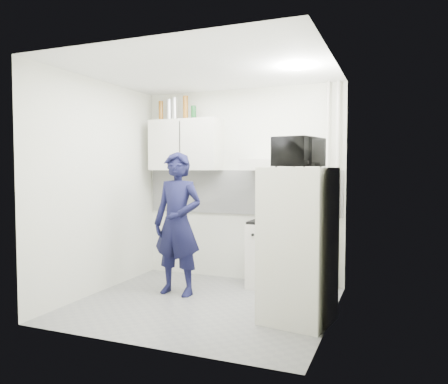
% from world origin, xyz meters
% --- Properties ---
extents(floor, '(2.80, 2.80, 0.00)m').
position_xyz_m(floor, '(0.00, 0.00, 0.00)').
color(floor, slate).
rests_on(floor, ground).
extents(ceiling, '(2.80, 2.80, 0.00)m').
position_xyz_m(ceiling, '(0.00, 0.00, 2.60)').
color(ceiling, white).
rests_on(ceiling, wall_back).
extents(wall_back, '(2.80, 0.00, 2.80)m').
position_xyz_m(wall_back, '(0.00, 1.25, 1.30)').
color(wall_back, silver).
rests_on(wall_back, floor).
extents(wall_left, '(0.00, 2.60, 2.60)m').
position_xyz_m(wall_left, '(-1.40, 0.00, 1.30)').
color(wall_left, silver).
rests_on(wall_left, floor).
extents(wall_right, '(0.00, 2.60, 2.60)m').
position_xyz_m(wall_right, '(1.40, 0.00, 1.30)').
color(wall_right, silver).
rests_on(wall_right, floor).
extents(person, '(0.65, 0.44, 1.72)m').
position_xyz_m(person, '(-0.46, 0.27, 0.86)').
color(person, black).
rests_on(person, floor).
extents(stove, '(0.52, 0.52, 0.83)m').
position_xyz_m(stove, '(0.49, 1.00, 0.41)').
color(stove, silver).
rests_on(stove, floor).
extents(fridge, '(0.73, 0.73, 1.53)m').
position_xyz_m(fridge, '(1.10, -0.13, 0.77)').
color(fridge, silver).
rests_on(fridge, floor).
extents(stove_top, '(0.50, 0.50, 0.03)m').
position_xyz_m(stove_top, '(0.49, 1.00, 0.84)').
color(stove_top, black).
rests_on(stove_top, stove).
extents(saucepan, '(0.19, 0.19, 0.10)m').
position_xyz_m(saucepan, '(0.42, 1.04, 0.91)').
color(saucepan, silver).
rests_on(saucepan, stove_top).
extents(microwave, '(0.59, 0.45, 0.29)m').
position_xyz_m(microwave, '(1.10, -0.13, 1.68)').
color(microwave, black).
rests_on(microwave, fridge).
extents(bottle_a, '(0.06, 0.06, 0.28)m').
position_xyz_m(bottle_a, '(-1.14, 1.07, 2.34)').
color(bottle_a, brown).
rests_on(bottle_a, upper_cabinet).
extents(bottle_b, '(0.08, 0.08, 0.29)m').
position_xyz_m(bottle_b, '(-1.01, 1.07, 2.35)').
color(bottle_b, silver).
rests_on(bottle_b, upper_cabinet).
extents(bottle_c, '(0.08, 0.08, 0.31)m').
position_xyz_m(bottle_c, '(-0.92, 1.07, 2.36)').
color(bottle_c, silver).
rests_on(bottle_c, upper_cabinet).
extents(bottle_d, '(0.07, 0.07, 0.33)m').
position_xyz_m(bottle_d, '(-0.75, 1.07, 2.36)').
color(bottle_d, brown).
rests_on(bottle_d, upper_cabinet).
extents(canister_a, '(0.07, 0.07, 0.18)m').
position_xyz_m(canister_a, '(-0.63, 1.07, 2.29)').
color(canister_a, '#144C1E').
rests_on(canister_a, upper_cabinet).
extents(upper_cabinet, '(1.00, 0.35, 0.70)m').
position_xyz_m(upper_cabinet, '(-0.75, 1.07, 1.85)').
color(upper_cabinet, silver).
rests_on(upper_cabinet, wall_back).
extents(range_hood, '(0.60, 0.50, 0.14)m').
position_xyz_m(range_hood, '(0.45, 1.00, 1.57)').
color(range_hood, silver).
rests_on(range_hood, wall_back).
extents(backsplash, '(2.74, 0.03, 0.60)m').
position_xyz_m(backsplash, '(0.00, 1.24, 1.20)').
color(backsplash, white).
rests_on(backsplash, wall_back).
extents(pipe_a, '(0.05, 0.05, 2.60)m').
position_xyz_m(pipe_a, '(1.30, 1.17, 1.30)').
color(pipe_a, silver).
rests_on(pipe_a, floor).
extents(pipe_b, '(0.04, 0.04, 2.60)m').
position_xyz_m(pipe_b, '(1.18, 1.17, 1.30)').
color(pipe_b, silver).
rests_on(pipe_b, floor).
extents(ceiling_spot_fixture, '(0.10, 0.10, 0.02)m').
position_xyz_m(ceiling_spot_fixture, '(1.00, 0.20, 2.57)').
color(ceiling_spot_fixture, white).
rests_on(ceiling_spot_fixture, ceiling).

